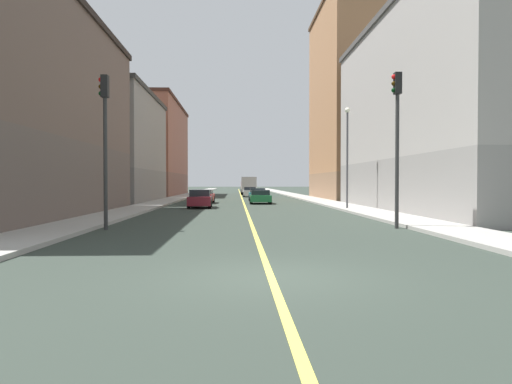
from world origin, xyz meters
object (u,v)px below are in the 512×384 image
at_px(building_left_near, 448,111).
at_px(street_lamp_left_near, 347,147).
at_px(building_left_mid, 359,102).
at_px(traffic_light_left_near, 397,129).
at_px(car_teal, 257,195).
at_px(building_right_distant, 149,150).
at_px(car_maroon, 200,199).
at_px(building_right_midblock, 108,147).
at_px(traffic_light_right_near, 105,131).
at_px(car_green, 260,197).
at_px(car_silver, 250,192).
at_px(car_red, 204,196).
at_px(box_truck, 248,185).

xyz_separation_m(building_left_near, street_lamp_left_near, (-6.45, 1.49, -2.33)).
relative_size(building_left_near, building_left_mid, 1.11).
height_order(traffic_light_left_near, car_teal, traffic_light_left_near).
bearing_deg(building_right_distant, car_maroon, -73.33).
bearing_deg(building_right_midblock, traffic_light_right_near, -75.02).
distance_m(building_right_distant, traffic_light_left_near, 53.59).
xyz_separation_m(car_teal, car_green, (-0.03, -6.29, -0.03)).
height_order(car_green, car_silver, car_silver).
bearing_deg(building_left_mid, car_red, -150.35).
bearing_deg(traffic_light_left_near, box_truck, 95.00).
height_order(traffic_light_left_near, car_red, traffic_light_left_near).
bearing_deg(street_lamp_left_near, building_left_near, -13.02).
bearing_deg(car_red, car_teal, 44.92).
bearing_deg(car_green, building_left_near, -44.24).
bearing_deg(building_left_near, car_red, 143.53).
height_order(street_lamp_left_near, car_maroon, street_lamp_left_near).
height_order(traffic_light_right_near, car_silver, traffic_light_right_near).
distance_m(traffic_light_left_near, car_maroon, 19.23).
height_order(traffic_light_right_near, car_red, traffic_light_right_near).
height_order(building_right_midblock, car_maroon, building_right_midblock).
bearing_deg(car_green, traffic_light_left_near, -78.90).
height_order(building_right_distant, box_truck, building_right_distant).
xyz_separation_m(building_right_distant, car_silver, (14.60, -6.61, -6.12)).
bearing_deg(building_left_mid, street_lamp_left_near, -107.05).
height_order(car_maroon, car_silver, car_maroon).
xyz_separation_m(car_red, box_truck, (4.98, 30.42, 0.85)).
distance_m(building_right_midblock, traffic_light_right_near, 28.80).
xyz_separation_m(car_green, car_silver, (-0.38, 20.15, 0.03)).
distance_m(car_teal, car_green, 6.29).
distance_m(traffic_light_right_near, car_silver, 43.96).
bearing_deg(building_left_near, building_right_distant, 125.06).
bearing_deg(car_silver, traffic_light_left_near, -83.52).
relative_size(building_right_midblock, street_lamp_left_near, 2.51).
bearing_deg(car_teal, car_silver, 91.72).
distance_m(building_left_mid, car_silver, 18.71).
bearing_deg(car_red, traffic_light_left_near, -68.00).
height_order(car_teal, car_silver, car_teal).
height_order(building_left_near, building_right_distant, building_right_distant).
relative_size(building_right_midblock, traffic_light_left_near, 2.69).
relative_size(building_left_mid, building_right_midblock, 1.27).
bearing_deg(building_right_distant, car_red, -69.21).
height_order(building_right_distant, traffic_light_right_near, building_right_distant).
distance_m(building_right_midblock, car_red, 11.47).
bearing_deg(building_left_near, car_green, 135.76).
xyz_separation_m(car_maroon, box_truck, (4.71, 38.20, 0.82)).
distance_m(traffic_light_right_near, car_teal, 30.53).
xyz_separation_m(building_right_distant, street_lamp_left_near, (20.53, -36.95, -2.38)).
relative_size(building_left_mid, car_green, 5.30).
distance_m(traffic_light_right_near, car_maroon, 16.90).
bearing_deg(car_maroon, car_red, 91.99).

